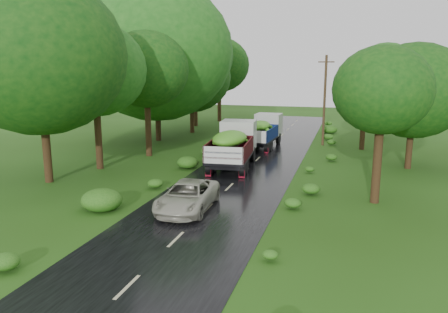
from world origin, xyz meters
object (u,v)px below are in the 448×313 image
at_px(utility_pole, 325,100).
at_px(car, 188,196).
at_px(truck_far, 263,129).
at_px(truck_near, 234,143).

bearing_deg(utility_pole, car, -110.39).
distance_m(truck_far, utility_pole, 5.87).
relative_size(truck_near, utility_pole, 0.93).
distance_m(truck_near, truck_far, 7.99).
height_order(truck_near, truck_far, truck_near).
relative_size(truck_near, car, 1.50).
bearing_deg(car, utility_pole, 72.77).
distance_m(car, utility_pole, 20.62).
xyz_separation_m(truck_near, utility_pole, (5.36, 10.17, 2.31)).
height_order(car, utility_pole, utility_pole).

